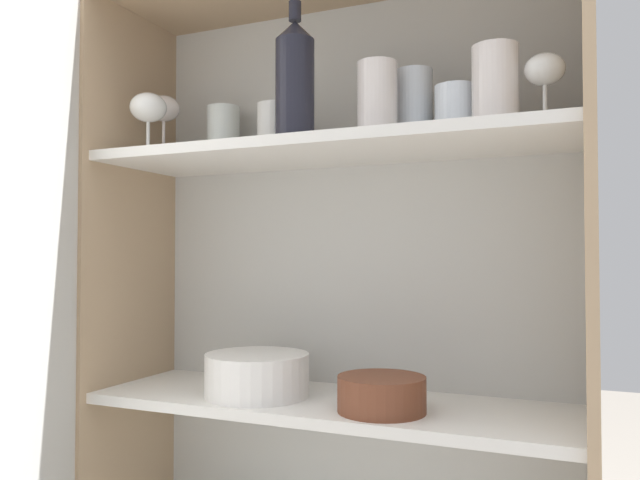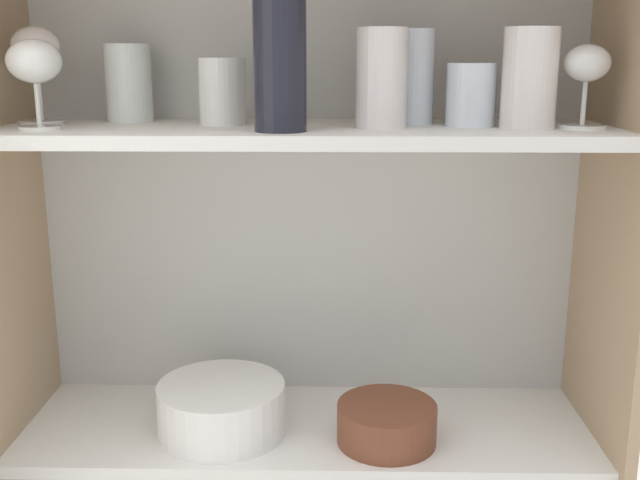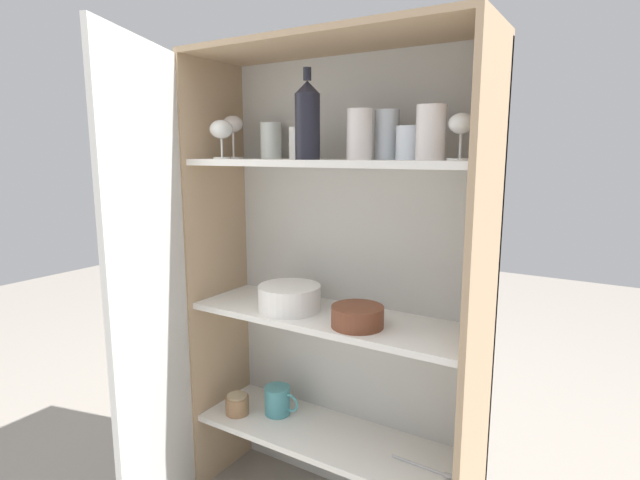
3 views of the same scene
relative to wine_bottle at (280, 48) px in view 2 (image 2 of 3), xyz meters
The scene contains 17 objects.
cupboard_back_panel 0.58m from the wine_bottle, 82.36° to the left, with size 0.94×0.02×1.49m, color silver.
cupboard_side_left 0.69m from the wine_bottle, 169.96° to the left, with size 0.02×0.32×1.49m, color tan.
cupboard_side_right 0.73m from the wine_bottle, ahead, with size 0.02×0.32×1.49m, color tan.
shelf_board_middle 0.60m from the wine_bottle, 68.24° to the left, with size 0.90×0.28×0.02m, color white.
shelf_board_upper 0.15m from the wine_bottle, 68.24° to the left, with size 0.90×0.28×0.02m, color white.
tumbler_glass_0 0.15m from the wine_bottle, 20.88° to the left, with size 0.07×0.07×0.14m.
tumbler_glass_1 0.29m from the wine_bottle, 17.64° to the left, with size 0.07×0.07×0.09m.
tumbler_glass_2 0.35m from the wine_bottle, ahead, with size 0.08×0.08×0.14m.
tumbler_glass_3 0.30m from the wine_bottle, 147.85° to the left, with size 0.07×0.07×0.12m.
tumbler_glass_4 0.23m from the wine_bottle, 33.78° to the left, with size 0.07×0.07×0.14m.
tumbler_glass_5 0.15m from the wine_bottle, 132.46° to the left, with size 0.07×0.07×0.10m.
wine_glass_0 0.38m from the wine_bottle, 164.32° to the left, with size 0.07×0.07×0.14m.
wine_glass_1 0.43m from the wine_bottle, ahead, with size 0.07×0.07×0.12m.
wine_glass_2 0.34m from the wine_bottle, behind, with size 0.07×0.07×0.12m.
wine_bottle is the anchor object (origin of this frame).
plate_stack_white 0.56m from the wine_bottle, 155.43° to the left, with size 0.20×0.20×0.08m.
mixing_bowl_large 0.58m from the wine_bottle, ahead, with size 0.15×0.15×0.06m.
Camera 2 is at (0.05, -0.96, 1.27)m, focal length 42.00 mm.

